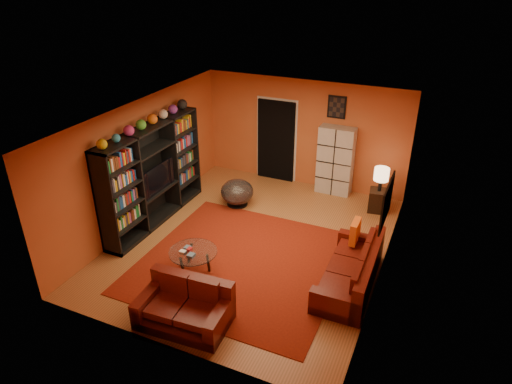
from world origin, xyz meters
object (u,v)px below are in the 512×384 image
at_px(tv, 155,178).
at_px(loveseat, 186,305).
at_px(sofa, 354,271).
at_px(coffee_table, 193,254).
at_px(side_table, 378,201).
at_px(entertainment_unit, 153,175).
at_px(table_lamp, 381,175).
at_px(storage_cabinet, 335,161).
at_px(bowl_chair, 237,192).

distance_m(tv, loveseat, 3.33).
relative_size(sofa, coffee_table, 2.37).
distance_m(sofa, side_table, 2.83).
xyz_separation_m(loveseat, coffee_table, (-0.54, 1.12, 0.10)).
distance_m(entertainment_unit, sofa, 4.50).
distance_m(coffee_table, table_lamp, 4.47).
bearing_deg(entertainment_unit, coffee_table, -37.49).
bearing_deg(table_lamp, entertainment_unit, -151.74).
relative_size(tv, sofa, 0.49).
bearing_deg(table_lamp, coffee_table, -125.70).
bearing_deg(storage_cabinet, bowl_chair, -139.45).
height_order(entertainment_unit, loveseat, entertainment_unit).
height_order(storage_cabinet, bowl_chair, storage_cabinet).
relative_size(entertainment_unit, coffee_table, 3.48).
relative_size(entertainment_unit, bowl_chair, 4.00).
distance_m(entertainment_unit, bowl_chair, 1.96).
bearing_deg(bowl_chair, table_lamp, 19.04).
bearing_deg(tv, coffee_table, -127.95).
bearing_deg(coffee_table, table_lamp, 54.30).
distance_m(sofa, bowl_chair, 3.58).
bearing_deg(tv, storage_cabinet, -47.66).
distance_m(entertainment_unit, table_lamp, 4.88).
height_order(loveseat, side_table, loveseat).
xyz_separation_m(storage_cabinet, bowl_chair, (-1.84, -1.52, -0.50)).
distance_m(sofa, loveseat, 2.89).
height_order(entertainment_unit, bowl_chair, entertainment_unit).
relative_size(sofa, table_lamp, 3.79).
distance_m(entertainment_unit, storage_cabinet, 4.21).
bearing_deg(entertainment_unit, tv, -19.27).
xyz_separation_m(tv, bowl_chair, (1.26, 1.29, -0.68)).
height_order(coffee_table, side_table, side_table).
xyz_separation_m(storage_cabinet, table_lamp, (1.15, -0.49, 0.06)).
relative_size(tv, storage_cabinet, 0.61).
bearing_deg(side_table, entertainment_unit, -151.74).
distance_m(storage_cabinet, table_lamp, 1.25).
distance_m(tv, table_lamp, 4.84).
distance_m(side_table, table_lamp, 0.63).
bearing_deg(tv, bowl_chair, -44.15).
xyz_separation_m(coffee_table, bowl_chair, (-0.39, 2.58, -0.07)).
bearing_deg(coffee_table, tv, 142.05).
relative_size(tv, side_table, 2.01).
xyz_separation_m(bowl_chair, table_lamp, (2.99, 1.03, 0.56)).
xyz_separation_m(entertainment_unit, loveseat, (2.24, -2.42, -0.76)).
bearing_deg(coffee_table, bowl_chair, 98.67).
height_order(storage_cabinet, table_lamp, storage_cabinet).
distance_m(tv, sofa, 4.45).
relative_size(sofa, bowl_chair, 2.72).
xyz_separation_m(bowl_chair, side_table, (2.99, 1.03, -0.07)).
height_order(entertainment_unit, table_lamp, entertainment_unit).
height_order(sofa, table_lamp, table_lamp).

